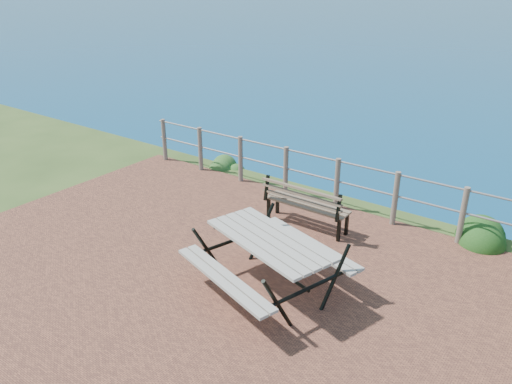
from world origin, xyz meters
TOP-DOWN VIEW (x-y plane):
  - ground at (0.00, 0.00)m, footprint 10.00×7.00m
  - safety_railing at (0.00, 3.35)m, footprint 9.40×0.10m
  - picnic_table at (0.50, 0.37)m, footprint 2.08×1.62m
  - park_bench at (-0.06, 2.35)m, footprint 1.55×0.39m
  - shrub_lip_west at (-3.06, 3.89)m, footprint 0.67×0.67m
  - shrub_lip_east at (2.62, 3.79)m, footprint 0.82×0.82m

SIDE VIEW (x-z plane):
  - ground at x=0.00m, z-range -0.06..0.06m
  - shrub_lip_west at x=-3.06m, z-range -0.19..0.19m
  - shrub_lip_east at x=2.62m, z-range -0.29..0.29m
  - picnic_table at x=0.50m, z-range 0.11..0.93m
  - safety_railing at x=0.00m, z-range 0.07..1.07m
  - park_bench at x=-0.06m, z-range 0.14..1.01m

